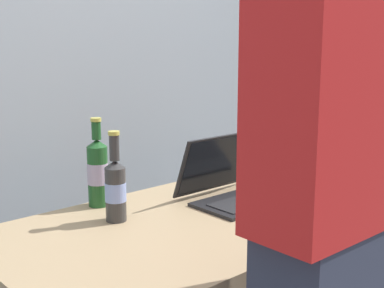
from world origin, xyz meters
name	(u,v)px	position (x,y,z in m)	size (l,w,h in m)	color
desk	(184,249)	(0.00, 0.00, 0.62)	(1.21, 0.76, 0.72)	#9E8460
laptop	(234,185)	(0.29, 0.06, 0.77)	(0.36, 0.31, 0.23)	black
beer_bottle_brown	(115,188)	(-0.15, 0.16, 0.83)	(0.07, 0.07, 0.29)	#333333
beer_bottle_green	(98,171)	(-0.11, 0.33, 0.84)	(0.07, 0.07, 0.31)	#1E5123
person_figure	(332,221)	(-0.07, -0.59, 0.89)	(0.42, 0.27, 1.74)	#2D3347
back_wall	(54,37)	(0.00, 0.80, 1.30)	(6.00, 0.10, 2.60)	#99A3AD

